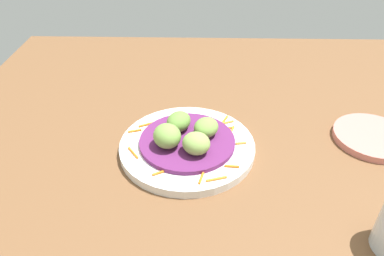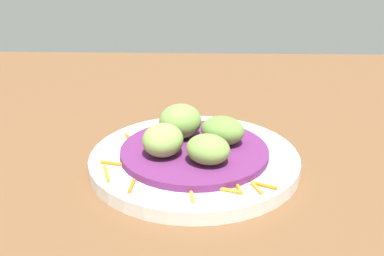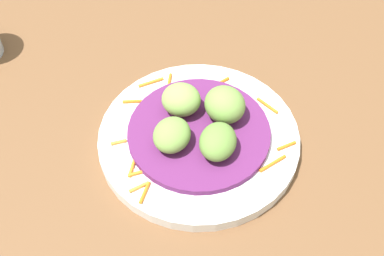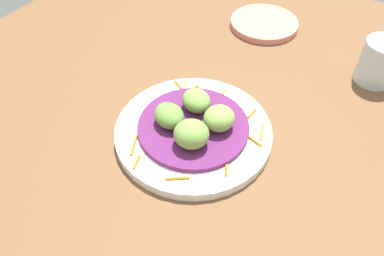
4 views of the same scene
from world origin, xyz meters
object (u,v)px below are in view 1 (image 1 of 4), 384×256
main_plate (187,147)px  guac_scoop_left (196,143)px  guac_scoop_center (206,127)px  guac_scoop_right (179,121)px  side_plate_small (373,137)px  guac_scoop_back (167,136)px

main_plate → guac_scoop_left: size_ratio=5.10×
guac_scoop_center → guac_scoop_right: 5.37cm
guac_scoop_right → side_plate_small: (-36.93, -0.73, -3.44)cm
main_plate → guac_scoop_center: bearing=-153.6°
guac_scoop_back → side_plate_small: 39.27cm
guac_scoop_back → main_plate: bearing=-153.6°
guac_scoop_center → guac_scoop_back: 7.61cm
guac_scoop_left → guac_scoop_back: guac_scoop_back is taller
guac_scoop_left → main_plate: bearing=-63.6°
guac_scoop_center → guac_scoop_right: bearing=-18.6°
guac_scoop_right → side_plate_small: 37.09cm
main_plate → guac_scoop_right: size_ratio=4.70×
guac_scoop_center → side_plate_small: 32.11cm
guac_scoop_left → guac_scoop_center: bearing=-108.6°
main_plate → side_plate_small: (-35.24, -4.13, -0.13)cm
side_plate_small → guac_scoop_left: bearing=12.7°
main_plate → side_plate_small: main_plate is taller
guac_scoop_right → guac_scoop_back: size_ratio=1.01×
guac_scoop_left → side_plate_small: guac_scoop_left is taller
guac_scoop_left → guac_scoop_right: bearing=-63.6°
guac_scoop_right → main_plate: bearing=116.4°
guac_scoop_right → guac_scoop_back: guac_scoop_back is taller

